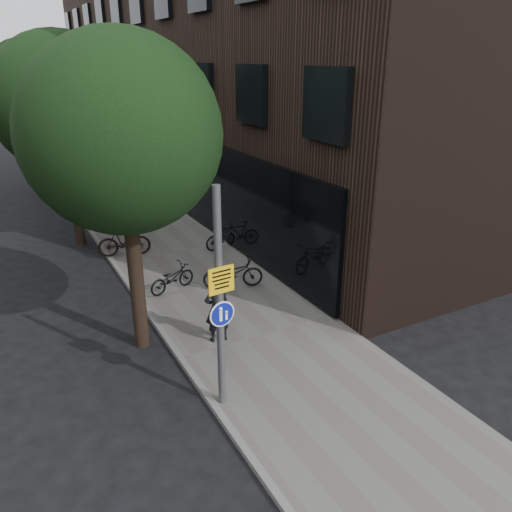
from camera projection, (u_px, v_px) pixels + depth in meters
ground at (330, 416)px, 10.22m from camera, size 120.00×120.00×0.00m
sidewalk at (175, 254)px, 18.49m from camera, size 4.50×60.00×0.12m
curb_edge at (115, 265)px, 17.50m from camera, size 0.15×60.00×0.13m
building_right_dark_brick at (232, 16)px, 28.60m from camera, size 12.00×40.00×18.00m
street_tree_near at (125, 142)px, 11.01m from camera, size 4.40×4.40×7.50m
street_tree_mid at (64, 109)px, 17.96m from camera, size 5.00×5.00×7.80m
street_tree_far at (36, 93)px, 25.32m from camera, size 5.00×5.00×7.80m
signpost at (220, 302)px, 9.61m from camera, size 0.54×0.15×4.65m
pedestrian at (217, 309)px, 12.43m from camera, size 0.69×0.49×1.78m
parked_bike_facade_near at (233, 273)px, 15.49m from camera, size 1.98×1.19×0.98m
parked_bike_facade_far at (223, 236)px, 18.69m from camera, size 1.61×0.72×0.94m
parked_bike_curb_near at (172, 278)px, 15.31m from camera, size 1.68×1.00×0.83m
parked_bike_curb_far at (124, 241)px, 17.97m from camera, size 1.92×0.98×1.11m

